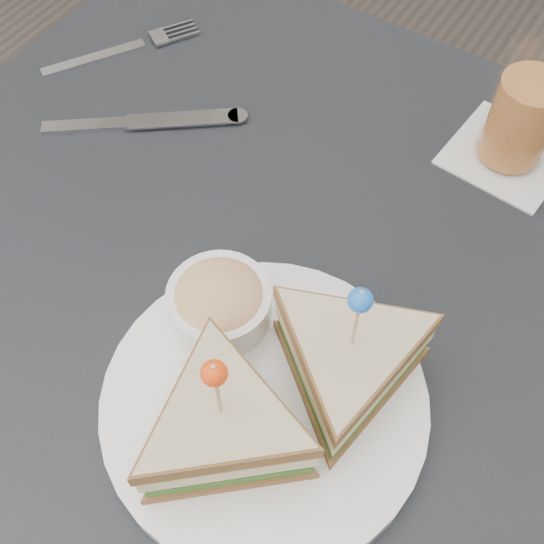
{
  "coord_description": "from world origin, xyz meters",
  "views": [
    {
      "loc": [
        0.17,
        -0.24,
        1.25
      ],
      "look_at": [
        0.01,
        0.01,
        0.8
      ],
      "focal_mm": 45.0,
      "sensor_mm": 36.0,
      "label": 1
    }
  ],
  "objects": [
    {
      "name": "ground_plane",
      "position": [
        0.0,
        0.0,
        0.0
      ],
      "size": [
        3.5,
        3.5,
        0.0
      ],
      "primitive_type": "plane",
      "color": "#3F3833"
    },
    {
      "name": "table",
      "position": [
        0.0,
        0.0,
        0.67
      ],
      "size": [
        0.8,
        0.8,
        0.75
      ],
      "color": "black",
      "rests_on": "ground"
    },
    {
      "name": "plate_meal",
      "position": [
        0.06,
        -0.07,
        0.79
      ],
      "size": [
        0.29,
        0.29,
        0.15
      ],
      "rotation": [
        0.0,
        0.0,
        0.2
      ],
      "color": "white",
      "rests_on": "table"
    },
    {
      "name": "cutlery_fork",
      "position": [
        -0.3,
        0.2,
        0.75
      ],
      "size": [
        0.11,
        0.16,
        0.01
      ],
      "rotation": [
        0.0,
        0.0,
        -0.55
      ],
      "color": "white",
      "rests_on": "table"
    },
    {
      "name": "cutlery_knife",
      "position": [
        -0.22,
        0.11,
        0.75
      ],
      "size": [
        0.18,
        0.14,
        0.01
      ],
      "rotation": [
        0.0,
        0.0,
        -0.91
      ],
      "color": "silver",
      "rests_on": "table"
    },
    {
      "name": "drink_set",
      "position": [
        0.11,
        0.28,
        0.81
      ],
      "size": [
        0.12,
        0.12,
        0.14
      ],
      "rotation": [
        0.0,
        0.0,
        -0.09
      ],
      "color": "white",
      "rests_on": "table"
    }
  ]
}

